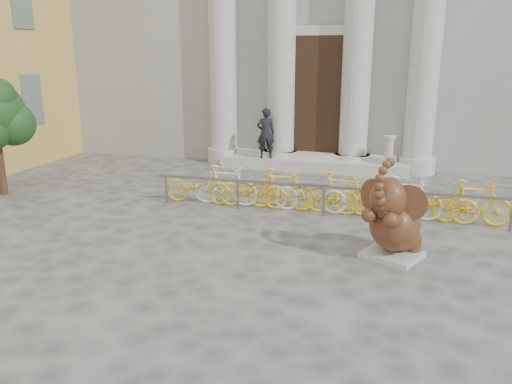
# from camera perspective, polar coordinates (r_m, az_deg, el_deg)

# --- Properties ---
(ground) EXTENTS (80.00, 80.00, 0.00)m
(ground) POSITION_cam_1_polar(r_m,az_deg,el_deg) (7.73, -4.97, -12.21)
(ground) COLOR #474442
(ground) RESTS_ON ground
(entrance_steps) EXTENTS (6.00, 1.20, 0.36)m
(entrance_steps) POSITION_cam_1_polar(r_m,az_deg,el_deg) (16.35, 6.57, 3.20)
(entrance_steps) COLOR #A8A59E
(entrance_steps) RESTS_ON ground
(elephant_statue) EXTENTS (1.30, 1.50, 1.90)m
(elephant_statue) POSITION_cam_1_polar(r_m,az_deg,el_deg) (9.30, 15.45, -3.28)
(elephant_statue) COLOR #A8A59E
(elephant_statue) RESTS_ON ground
(bike_rack) EXTENTS (8.27, 0.53, 1.00)m
(bike_rack) POSITION_cam_1_polar(r_m,az_deg,el_deg) (11.71, 7.86, -0.03)
(bike_rack) COLOR slate
(bike_rack) RESTS_ON ground
(pedestrian) EXTENTS (0.70, 0.59, 1.62)m
(pedestrian) POSITION_cam_1_polar(r_m,az_deg,el_deg) (16.14, 1.12, 6.72)
(pedestrian) COLOR black
(pedestrian) RESTS_ON entrance_steps
(balustrade_post) EXTENTS (0.36, 0.36, 0.89)m
(balustrade_post) POSITION_cam_1_polar(r_m,az_deg,el_deg) (15.75, 14.94, 4.52)
(balustrade_post) COLOR #A8A59E
(balustrade_post) RESTS_ON entrance_steps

